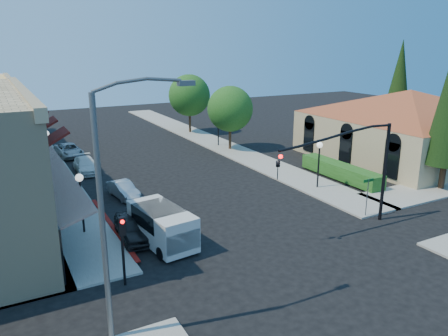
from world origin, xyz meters
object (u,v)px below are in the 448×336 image
cobra_streetlight (111,203)px  lamppost_right_far (218,121)px  parked_car_b (123,190)px  street_tree_a (230,109)px  conifer_far (399,82)px  secondary_signal (122,238)px  lamppost_left_near (80,188)px  lamppost_left_far (47,141)px  parked_car_c (86,165)px  white_van (162,224)px  parked_car_d (69,150)px  lamppost_right_near (319,153)px  signal_mast_arm (360,160)px  parked_car_a (133,227)px  street_name_sign (368,191)px  street_tree_b (189,95)px

cobra_streetlight → lamppost_right_far: cobra_streetlight is taller
lamppost_right_far → parked_car_b: lamppost_right_far is taller
street_tree_a → conifer_far: bearing=-11.8°
cobra_streetlight → secondary_signal: bearing=71.4°
lamppost_left_near → lamppost_left_far: size_ratio=1.00×
lamppost_right_far → parked_car_c: size_ratio=0.84×
white_van → parked_car_b: 8.46m
cobra_streetlight → parked_car_d: cobra_streetlight is taller
cobra_streetlight → lamppost_right_near: cobra_streetlight is taller
lamppost_right_near → secondary_signal: bearing=-158.2°
signal_mast_arm → parked_car_a: bearing=159.5°
cobra_streetlight → parked_car_a: 9.68m
parked_car_b → parked_car_d: size_ratio=0.78×
parked_car_b → white_van: bearing=-99.4°
lamppost_left_far → parked_car_a: size_ratio=0.89×
parked_car_d → lamppost_left_near: bearing=-101.5°
street_name_sign → secondary_signal: bearing=-177.1°
street_name_sign → parked_car_d: street_name_sign is taller
cobra_streetlight → parked_car_b: (4.35, 15.00, -4.70)m
street_tree_b → signal_mast_arm: size_ratio=0.88×
secondary_signal → lamppost_right_near: bearing=21.8°
signal_mast_arm → parked_car_b: size_ratio=2.33×
signal_mast_arm → lamppost_right_near: bearing=67.9°
conifer_far → lamppost_right_near: size_ratio=3.08×
secondary_signal → white_van: 4.48m
street_tree_a → secondary_signal: bearing=-129.2°
conifer_far → cobra_streetlight: conifer_far is taller
white_van → street_tree_a: bearing=51.6°
cobra_streetlight → lamppost_right_far: 31.53m
cobra_streetlight → lamppost_right_near: bearing=29.5°
lamppost_left_far → parked_car_b: bearing=-67.7°
lamppost_left_far → lamppost_right_far: same height
signal_mast_arm → lamppost_left_far: (-14.36, 20.50, -1.35)m
lamppost_right_near → cobra_streetlight: bearing=-150.5°
cobra_streetlight → parked_car_c: 23.38m
lamppost_left_near → street_name_sign: bearing=-19.9°
lamppost_right_near → lamppost_right_far: size_ratio=1.00×
street_tree_a → signal_mast_arm: street_tree_a is taller
parked_car_a → parked_car_d: size_ratio=0.91×
parked_car_c → parked_car_d: parked_car_c is taller
street_tree_a → lamppost_right_near: (-0.30, -14.00, -1.46)m
lamppost_right_far → parked_car_b: bearing=-140.4°
secondary_signal → lamppost_left_far: size_ratio=0.93×
street_tree_a → white_van: bearing=-128.4°
street_tree_a → lamppost_right_near: size_ratio=1.82×
lamppost_left_far → parked_car_c: size_ratio=0.84×
lamppost_right_far → parked_car_c: bearing=-166.9°
cobra_streetlight → parked_car_d: (2.98, 28.93, -4.65)m
signal_mast_arm → lamppost_right_far: (2.64, 22.50, -1.35)m
lamppost_left_near → white_van: bearing=-44.7°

